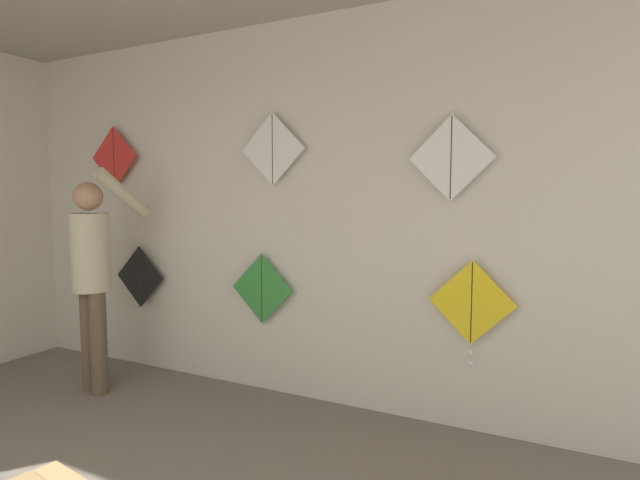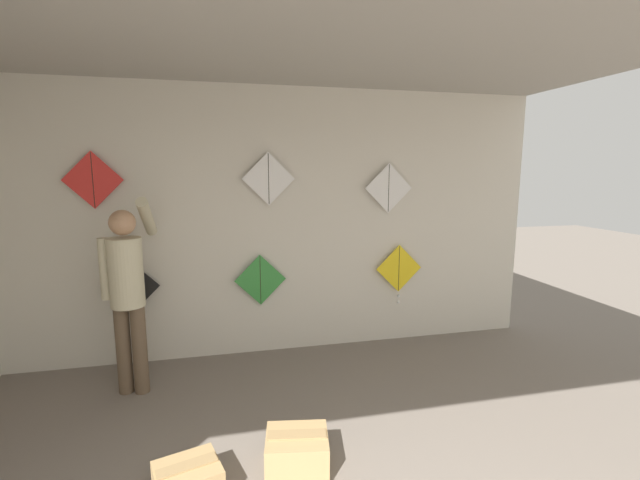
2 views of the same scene
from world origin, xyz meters
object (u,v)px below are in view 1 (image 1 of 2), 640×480
at_px(kite_0, 140,277).
at_px(kite_3, 114,157).
at_px(kite_1, 262,289).
at_px(shopkeeper, 92,267).
at_px(kite_5, 451,158).
at_px(kite_2, 471,306).
at_px(kite_4, 273,149).

distance_m(kite_0, kite_3, 1.08).
bearing_deg(kite_1, kite_3, 180.00).
xyz_separation_m(kite_1, kite_3, (-1.53, 0.00, 1.05)).
bearing_deg(kite_3, shopkeeper, -57.82).
height_order(shopkeeper, kite_3, kite_3).
relative_size(kite_3, kite_5, 1.00).
bearing_deg(kite_2, kite_4, 179.97).
bearing_deg(kite_5, kite_1, 180.00).
height_order(shopkeeper, kite_5, kite_5).
bearing_deg(kite_3, kite_5, 0.00).
distance_m(shopkeeper, kite_0, 0.58).
xyz_separation_m(kite_0, kite_1, (1.27, 0.00, -0.00)).
height_order(shopkeeper, kite_4, kite_4).
xyz_separation_m(shopkeeper, kite_5, (2.60, 0.55, 0.78)).
relative_size(kite_2, kite_4, 1.26).
xyz_separation_m(kite_0, kite_3, (-0.26, 0.00, 1.05)).
bearing_deg(kite_4, kite_5, 0.00).
height_order(kite_2, kite_5, kite_5).
xyz_separation_m(kite_2, kite_3, (-3.09, 0.00, 1.03)).
relative_size(kite_0, kite_5, 1.00).
height_order(kite_0, kite_4, kite_4).
bearing_deg(kite_5, kite_2, -0.28).
xyz_separation_m(kite_3, kite_4, (1.64, 0.00, 0.00)).
bearing_deg(kite_0, shopkeeper, -81.36).
bearing_deg(shopkeeper, kite_1, 36.94).
xyz_separation_m(kite_0, kite_2, (2.83, -0.00, 0.02)).
bearing_deg(shopkeeper, kite_0, 110.59).
distance_m(kite_3, kite_5, 2.95).
relative_size(kite_1, kite_2, 0.80).
distance_m(kite_1, kite_5, 1.70).
bearing_deg(kite_4, kite_0, 180.00).
bearing_deg(kite_1, kite_5, 0.00).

